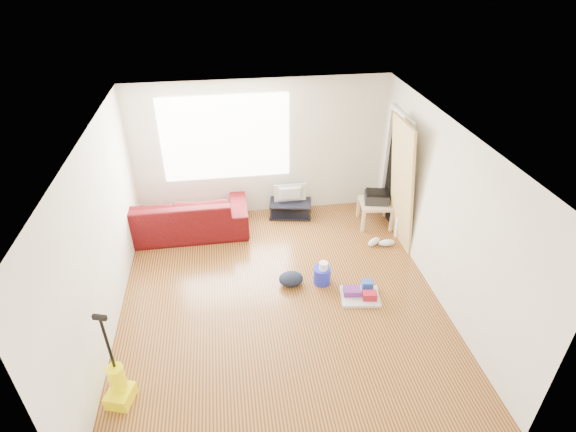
{
  "coord_description": "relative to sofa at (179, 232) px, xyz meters",
  "views": [
    {
      "loc": [
        -0.62,
        -4.85,
        4.46
      ],
      "look_at": [
        0.2,
        0.6,
        1.01
      ],
      "focal_mm": 28.0,
      "sensor_mm": 36.0,
      "label": 1
    }
  ],
  "objects": [
    {
      "name": "cleaning_tray",
      "position": [
        2.71,
        -2.1,
        0.06
      ],
      "size": [
        0.61,
        0.52,
        0.2
      ],
      "rotation": [
        0.0,
        0.0,
        -0.15
      ],
      "color": "silver",
      "rests_on": "ground"
    },
    {
      "name": "door_panel",
      "position": [
        3.68,
        -0.8,
        0.0
      ],
      "size": [
        0.27,
        0.86,
        2.15
      ],
      "primitive_type": "cube",
      "rotation": [
        0.0,
        -0.1,
        0.0
      ],
      "color": "tan",
      "rests_on": "ground"
    },
    {
      "name": "printer",
      "position": [
        3.5,
        -0.23,
        0.55
      ],
      "size": [
        0.47,
        0.4,
        0.21
      ],
      "rotation": [
        0.0,
        0.0,
        -0.23
      ],
      "color": "black",
      "rests_on": "side_table"
    },
    {
      "name": "room",
      "position": [
        1.62,
        -1.8,
        1.25
      ],
      "size": [
        4.51,
        5.01,
        2.51
      ],
      "color": "#4E260C",
      "rests_on": "ground"
    },
    {
      "name": "backpack",
      "position": [
        1.74,
        -1.67,
        0.0
      ],
      "size": [
        0.37,
        0.3,
        0.2
      ],
      "primitive_type": "ellipsoid",
      "rotation": [
        0.0,
        0.0,
        0.01
      ],
      "color": "#192032",
      "rests_on": "ground"
    },
    {
      "name": "vacuum",
      "position": [
        -0.45,
        -3.34,
        0.23
      ],
      "size": [
        0.34,
        0.36,
        1.24
      ],
      "rotation": [
        0.0,
        0.0,
        -0.3
      ],
      "color": "#FFF001",
      "rests_on": "ground"
    },
    {
      "name": "bucket",
      "position": [
        2.21,
        -1.7,
        0.0
      ],
      "size": [
        0.34,
        0.34,
        0.26
      ],
      "primitive_type": "cylinder",
      "rotation": [
        0.0,
        0.0,
        -0.38
      ],
      "color": "#1D25BD",
      "rests_on": "ground"
    },
    {
      "name": "toilet_paper",
      "position": [
        2.22,
        -1.71,
        0.19
      ],
      "size": [
        0.13,
        0.13,
        0.12
      ],
      "primitive_type": "cylinder",
      "color": "white",
      "rests_on": "bucket"
    },
    {
      "name": "side_table",
      "position": [
        3.5,
        -0.23,
        0.38
      ],
      "size": [
        0.61,
        0.61,
        0.45
      ],
      "rotation": [
        0.0,
        0.0,
        -0.12
      ],
      "color": "tan",
      "rests_on": "ground"
    },
    {
      "name": "sneakers",
      "position": [
        3.4,
        -0.9,
        0.06
      ],
      "size": [
        0.49,
        0.26,
        0.11
      ],
      "rotation": [
        0.0,
        0.0,
        0.19
      ],
      "color": "white",
      "rests_on": "ground"
    },
    {
      "name": "tv",
      "position": [
        2.04,
        0.27,
        0.45
      ],
      "size": [
        0.59,
        0.08,
        0.34
      ],
      "primitive_type": "imported",
      "rotation": [
        0.0,
        0.0,
        3.14
      ],
      "color": "black",
      "rests_on": "tv_stand"
    },
    {
      "name": "sofa",
      "position": [
        0.0,
        0.0,
        0.0
      ],
      "size": [
        2.44,
        0.95,
        0.71
      ],
      "primitive_type": "imported",
      "rotation": [
        0.0,
        0.0,
        3.14
      ],
      "color": "#360607",
      "rests_on": "ground"
    },
    {
      "name": "tv_stand",
      "position": [
        2.04,
        0.27,
        0.15
      ],
      "size": [
        0.83,
        0.57,
        0.29
      ],
      "rotation": [
        0.0,
        0.0,
        -0.19
      ],
      "color": "black",
      "rests_on": "ground"
    }
  ]
}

